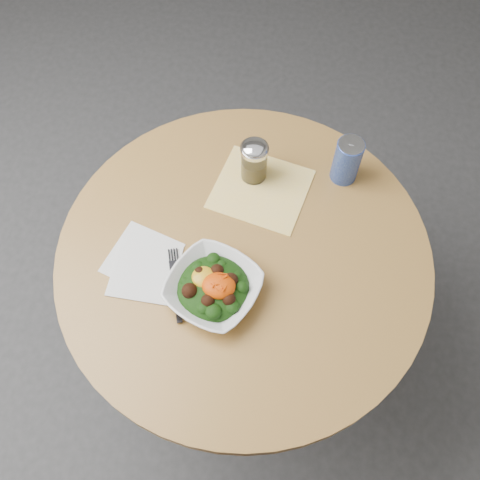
# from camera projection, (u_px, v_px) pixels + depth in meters

# --- Properties ---
(ground) EXTENTS (6.00, 6.00, 0.00)m
(ground) POSITION_uv_depth(u_px,v_px,m) (243.00, 346.00, 1.93)
(ground) COLOR #303033
(ground) RESTS_ON ground
(table) EXTENTS (0.90, 0.90, 0.75)m
(table) POSITION_uv_depth(u_px,v_px,m) (243.00, 286.00, 1.45)
(table) COLOR black
(table) RESTS_ON ground
(cloth_napkin) EXTENTS (0.27, 0.26, 0.00)m
(cloth_napkin) POSITION_uv_depth(u_px,v_px,m) (261.00, 189.00, 1.36)
(cloth_napkin) COLOR #FFB70D
(cloth_napkin) RESTS_ON table
(paper_napkins) EXTENTS (0.19, 0.21, 0.00)m
(paper_napkins) POSITION_uv_depth(u_px,v_px,m) (144.00, 264.00, 1.26)
(paper_napkins) COLOR silver
(paper_napkins) RESTS_ON table
(salad_bowl) EXTENTS (0.27, 0.27, 0.08)m
(salad_bowl) POSITION_uv_depth(u_px,v_px,m) (213.00, 288.00, 1.20)
(salad_bowl) COLOR silver
(salad_bowl) RESTS_ON table
(fork) EXTENTS (0.07, 0.19, 0.00)m
(fork) POSITION_uv_depth(u_px,v_px,m) (176.00, 282.00, 1.23)
(fork) COLOR black
(fork) RESTS_ON table
(spice_shaker) EXTENTS (0.07, 0.07, 0.13)m
(spice_shaker) POSITION_uv_depth(u_px,v_px,m) (254.00, 161.00, 1.33)
(spice_shaker) COLOR silver
(spice_shaker) RESTS_ON table
(beverage_can) EXTENTS (0.07, 0.07, 0.13)m
(beverage_can) POSITION_uv_depth(u_px,v_px,m) (347.00, 161.00, 1.32)
(beverage_can) COLOR navy
(beverage_can) RESTS_ON table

